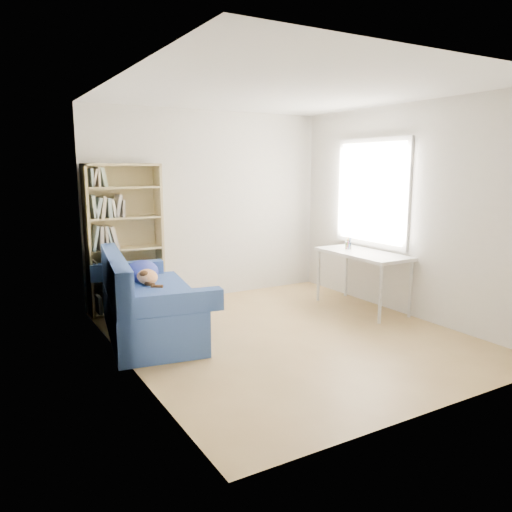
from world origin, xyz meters
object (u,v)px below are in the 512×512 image
at_px(bookshelf, 125,245).
at_px(pen_cup, 349,244).
at_px(sofa, 145,303).
at_px(desk, 363,257).

distance_m(bookshelf, pen_cup, 2.93).
xyz_separation_m(sofa, desk, (2.76, -0.43, 0.33)).
height_order(sofa, bookshelf, bookshelf).
xyz_separation_m(bookshelf, pen_cup, (2.70, -1.13, -0.05)).
bearing_deg(desk, pen_cup, 87.89).
xyz_separation_m(bookshelf, desk, (2.69, -1.43, -0.18)).
distance_m(sofa, bookshelf, 1.13).
bearing_deg(pen_cup, sofa, 177.22).
bearing_deg(sofa, pen_cup, 6.59).
bearing_deg(pen_cup, bookshelf, 157.22).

